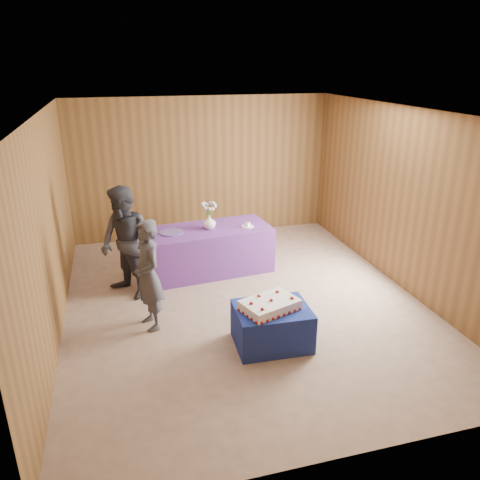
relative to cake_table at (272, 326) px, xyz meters
name	(u,v)px	position (x,y,z in m)	size (l,w,h in m)	color
ground	(244,302)	(-0.05, 1.13, -0.25)	(6.00, 6.00, 0.00)	#A0836E
room_shell	(244,182)	(-0.05, 1.13, 1.55)	(5.04, 6.04, 2.72)	brown
cake_table	(272,326)	(0.00, 0.00, 0.00)	(0.90, 0.70, 0.50)	navy
serving_table	(209,250)	(-0.30, 2.34, 0.12)	(2.00, 0.90, 0.75)	#663490
sheet_cake	(270,305)	(-0.04, -0.02, 0.31)	(0.80, 0.66, 0.16)	white
vase	(209,222)	(-0.29, 2.32, 0.61)	(0.21, 0.21, 0.22)	white
flower_spray	(209,206)	(-0.29, 2.32, 0.88)	(0.25, 0.25, 0.19)	#315D25
platter	(171,232)	(-0.91, 2.29, 0.51)	(0.38, 0.38, 0.02)	#5C4891
plate	(248,226)	(0.34, 2.25, 0.51)	(0.20, 0.20, 0.01)	silver
cake_slice	(248,224)	(0.34, 2.25, 0.54)	(0.09, 0.09, 0.08)	white
knife	(257,229)	(0.45, 2.08, 0.50)	(0.26, 0.02, 0.00)	silver
guest_left	(148,276)	(-1.40, 0.81, 0.49)	(0.54, 0.35, 1.48)	#3C3D47
guest_right	(125,243)	(-1.64, 1.78, 0.59)	(0.81, 0.63, 1.67)	#2E2F37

